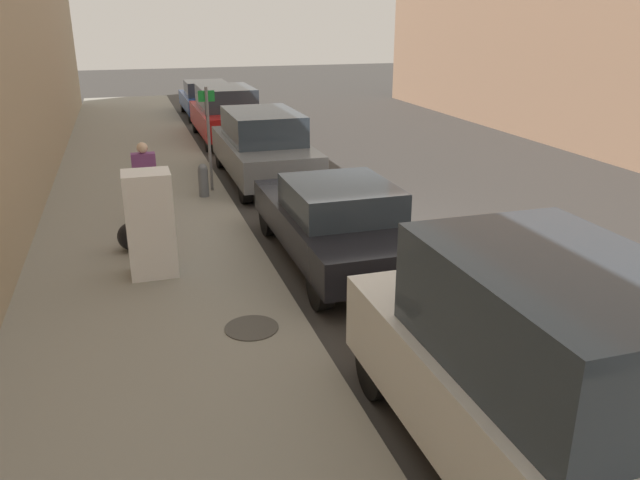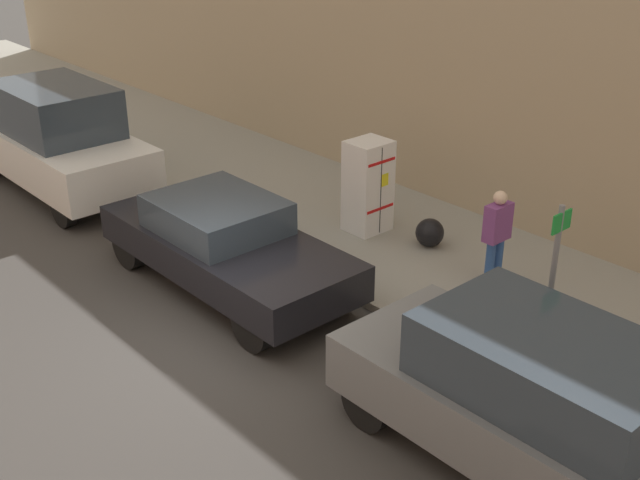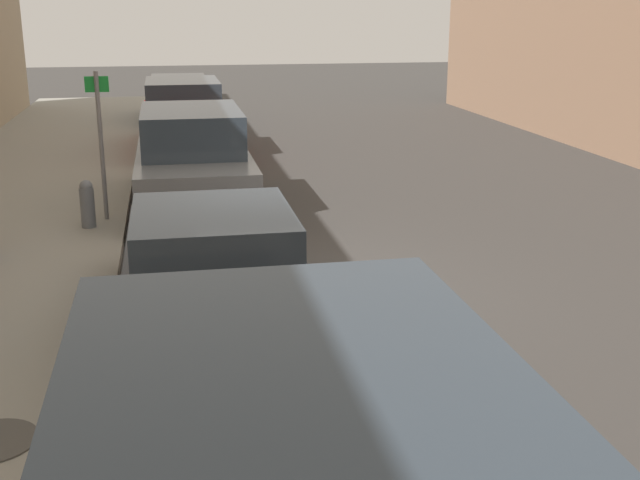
% 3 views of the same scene
% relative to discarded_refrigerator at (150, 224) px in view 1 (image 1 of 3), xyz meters
% --- Properties ---
extents(ground_plane, '(80.00, 80.00, 0.00)m').
position_rel_discarded_refrigerator_xyz_m(ground_plane, '(4.13, 1.08, -0.94)').
color(ground_plane, '#383533').
extents(sidewalk_slab, '(3.87, 44.00, 0.12)m').
position_rel_discarded_refrigerator_xyz_m(sidewalk_slab, '(-0.09, 1.08, -0.88)').
color(sidewalk_slab, gray).
rests_on(sidewalk_slab, ground).
extents(discarded_refrigerator, '(0.71, 0.63, 1.63)m').
position_rel_discarded_refrigerator_xyz_m(discarded_refrigerator, '(0.00, 0.00, 0.00)').
color(discarded_refrigerator, white).
rests_on(discarded_refrigerator, sidewalk_slab).
extents(manhole_cover, '(0.70, 0.70, 0.02)m').
position_rel_discarded_refrigerator_xyz_m(manhole_cover, '(1.09, -2.25, -0.81)').
color(manhole_cover, '#47443F').
rests_on(manhole_cover, sidewalk_slab).
extents(street_sign_post, '(0.36, 0.07, 2.33)m').
position_rel_discarded_refrigerator_xyz_m(street_sign_post, '(1.54, 4.65, 0.50)').
color(street_sign_post, slate).
rests_on(street_sign_post, sidewalk_slab).
extents(fire_hydrant, '(0.22, 0.22, 0.74)m').
position_rel_discarded_refrigerator_xyz_m(fire_hydrant, '(1.31, 4.19, -0.44)').
color(fire_hydrant, slate).
rests_on(fire_hydrant, sidewalk_slab).
extents(trash_bag, '(0.48, 0.48, 0.48)m').
position_rel_discarded_refrigerator_xyz_m(trash_bag, '(-0.30, 1.19, -0.57)').
color(trash_bag, black).
rests_on(trash_bag, sidewalk_slab).
extents(pedestrian_walking_far, '(0.45, 0.22, 1.55)m').
position_rel_discarded_refrigerator_xyz_m(pedestrian_walking_far, '(0.04, 2.76, 0.07)').
color(pedestrian_walking_far, '#2D5193').
rests_on(pedestrian_walking_far, sidewalk_slab).
extents(parked_van_white, '(1.95, 4.64, 2.15)m').
position_rel_discarded_refrigerator_xyz_m(parked_van_white, '(2.97, -5.66, 0.12)').
color(parked_van_white, silver).
rests_on(parked_van_white, ground).
extents(parked_sedan_dark, '(1.83, 4.54, 1.42)m').
position_rel_discarded_refrigerator_xyz_m(parked_sedan_dark, '(2.97, -0.11, -0.19)').
color(parked_sedan_dark, black).
rests_on(parked_sedan_dark, ground).
extents(parked_suv_gray, '(1.87, 4.70, 1.74)m').
position_rel_discarded_refrigerator_xyz_m(parked_suv_gray, '(2.97, 5.57, -0.05)').
color(parked_suv_gray, slate).
rests_on(parked_suv_gray, ground).
extents(parked_suv_red, '(1.92, 4.59, 1.73)m').
position_rel_discarded_refrigerator_xyz_m(parked_suv_red, '(2.97, 11.22, -0.05)').
color(parked_suv_red, red).
rests_on(parked_suv_red, ground).
extents(parked_hatchback_blue, '(1.79, 4.16, 1.42)m').
position_rel_discarded_refrigerator_xyz_m(parked_hatchback_blue, '(2.97, 16.48, -0.22)').
color(parked_hatchback_blue, '#23479E').
rests_on(parked_hatchback_blue, ground).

